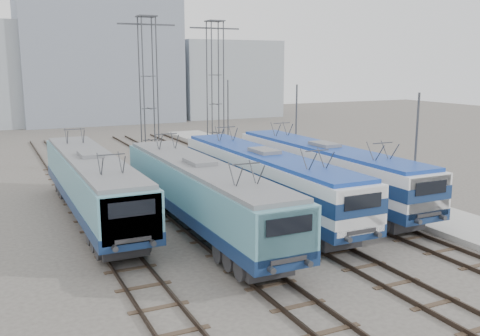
% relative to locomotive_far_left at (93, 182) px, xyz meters
% --- Properties ---
extents(ground, '(160.00, 160.00, 0.00)m').
position_rel_locomotive_far_left_xyz_m(ground, '(6.75, -9.85, -2.18)').
color(ground, '#514C47').
extents(platform, '(4.00, 70.00, 0.30)m').
position_rel_locomotive_far_left_xyz_m(platform, '(16.95, -1.85, -2.03)').
color(platform, '#9E9E99').
rests_on(platform, ground).
extents(locomotive_far_left, '(2.76, 17.44, 3.28)m').
position_rel_locomotive_far_left_xyz_m(locomotive_far_left, '(0.00, 0.00, 0.00)').
color(locomotive_far_left, navy).
rests_on(locomotive_far_left, ground).
extents(locomotive_center_left, '(2.76, 17.45, 3.28)m').
position_rel_locomotive_far_left_xyz_m(locomotive_center_left, '(4.50, -4.64, 0.00)').
color(locomotive_center_left, navy).
rests_on(locomotive_center_left, ground).
extents(locomotive_center_right, '(2.77, 17.48, 3.29)m').
position_rel_locomotive_far_left_xyz_m(locomotive_center_right, '(9.00, -3.02, 0.06)').
color(locomotive_center_right, navy).
rests_on(locomotive_center_right, ground).
extents(locomotive_far_right, '(2.75, 17.41, 3.27)m').
position_rel_locomotive_far_left_xyz_m(locomotive_far_right, '(13.50, -2.35, 0.05)').
color(locomotive_far_right, navy).
rests_on(locomotive_far_right, ground).
extents(catenary_tower_west, '(4.50, 1.20, 12.00)m').
position_rel_locomotive_far_left_xyz_m(catenary_tower_west, '(6.75, 12.15, 4.46)').
color(catenary_tower_west, '#3F4247').
rests_on(catenary_tower_west, ground).
extents(catenary_tower_east, '(4.50, 1.20, 12.00)m').
position_rel_locomotive_far_left_xyz_m(catenary_tower_east, '(13.25, 14.15, 4.46)').
color(catenary_tower_east, '#3F4247').
rests_on(catenary_tower_east, ground).
extents(mast_front, '(0.12, 0.12, 7.00)m').
position_rel_locomotive_far_left_xyz_m(mast_front, '(15.35, -7.85, 1.32)').
color(mast_front, '#3F4247').
rests_on(mast_front, ground).
extents(mast_mid, '(0.12, 0.12, 7.00)m').
position_rel_locomotive_far_left_xyz_m(mast_mid, '(15.35, 4.15, 1.32)').
color(mast_mid, '#3F4247').
rests_on(mast_mid, ground).
extents(mast_rear, '(0.12, 0.12, 7.00)m').
position_rel_locomotive_far_left_xyz_m(mast_rear, '(15.35, 16.15, 1.32)').
color(mast_rear, '#3F4247').
rests_on(mast_rear, ground).
extents(building_center, '(22.00, 14.00, 18.00)m').
position_rel_locomotive_far_left_xyz_m(building_center, '(10.75, 52.15, 6.82)').
color(building_center, gray).
rests_on(building_center, ground).
extents(building_east, '(16.00, 12.00, 12.00)m').
position_rel_locomotive_far_left_xyz_m(building_east, '(30.75, 52.15, 3.82)').
color(building_east, '#939CA4').
rests_on(building_east, ground).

